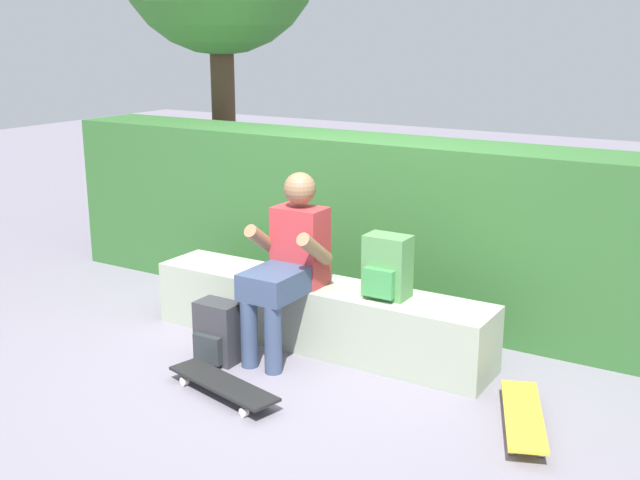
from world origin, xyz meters
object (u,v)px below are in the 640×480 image
(person_skater, at_px, (288,260))
(backpack_on_bench, at_px, (387,268))
(skateboard_beside_bench, at_px, (523,416))
(backpack_on_ground, at_px, (218,333))
(bench_main, at_px, (318,314))
(skateboard_near_person, at_px, (223,384))

(person_skater, xyz_separation_m, backpack_on_bench, (0.61, 0.20, -0.01))
(skateboard_beside_bench, xyz_separation_m, backpack_on_ground, (-1.96, -0.16, 0.12))
(bench_main, relative_size, person_skater, 2.04)
(bench_main, xyz_separation_m, backpack_on_bench, (0.52, -0.01, 0.41))
(skateboard_near_person, relative_size, backpack_on_bench, 2.06)
(person_skater, height_order, backpack_on_ground, person_skater)
(bench_main, bearing_deg, skateboard_near_person, -93.88)
(skateboard_near_person, distance_m, skateboard_beside_bench, 1.70)
(person_skater, distance_m, backpack_on_bench, 0.64)
(bench_main, distance_m, skateboard_beside_bench, 1.61)
(bench_main, distance_m, skateboard_near_person, 0.96)
(bench_main, height_order, skateboard_near_person, bench_main)
(skateboard_beside_bench, relative_size, backpack_on_bench, 2.05)
(bench_main, relative_size, skateboard_beside_bench, 2.98)
(backpack_on_bench, bearing_deg, backpack_on_ground, -148.78)
(backpack_on_ground, bearing_deg, skateboard_beside_bench, 4.63)
(skateboard_beside_bench, bearing_deg, backpack_on_ground, -175.37)
(bench_main, bearing_deg, person_skater, -113.71)
(bench_main, distance_m, person_skater, 0.48)
(bench_main, xyz_separation_m, person_skater, (-0.09, -0.21, 0.42))
(skateboard_beside_bench, xyz_separation_m, backpack_on_bench, (-1.03, 0.40, 0.56))
(bench_main, relative_size, backpack_on_ground, 6.09)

